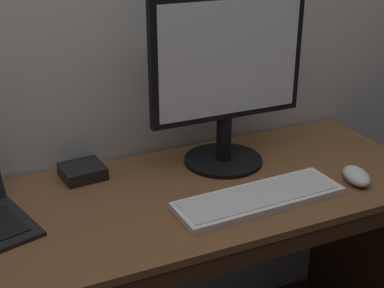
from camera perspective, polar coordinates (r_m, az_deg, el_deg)
name	(u,v)px	position (r m, az deg, el deg)	size (l,w,h in m)	color
desk	(159,274)	(1.57, -3.59, -13.80)	(1.61, 0.57, 0.72)	brown
external_monitor	(228,75)	(1.53, 3.84, 7.40)	(0.47, 0.24, 0.51)	black
wired_keyboard	(259,198)	(1.43, 7.23, -5.75)	(0.47, 0.16, 0.02)	white
computer_mouse	(356,176)	(1.57, 17.24, -3.30)	(0.07, 0.11, 0.04)	white
external_drive_box	(83,171)	(1.57, -11.67, -2.89)	(0.12, 0.11, 0.04)	black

